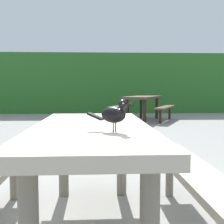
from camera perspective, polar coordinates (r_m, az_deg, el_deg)
The scene contains 4 objects.
hedge_wall at distance 12.66m, azimuth -4.41°, elevation 5.48°, with size 28.00×2.39×2.35m, color #2D6B28.
picnic_table_foreground at distance 2.01m, azimuth -3.96°, elevation -7.76°, with size 1.69×1.81×0.74m.
bird_grackle at distance 1.65m, azimuth 0.57°, elevation -0.34°, with size 0.26×0.18×0.18m.
picnic_table_mid_right at distance 9.09m, azimuth 5.96°, elevation 1.90°, with size 2.25×2.26×0.74m.
Camera 1 is at (0.35, -1.85, 0.99)m, focal length 47.32 mm.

